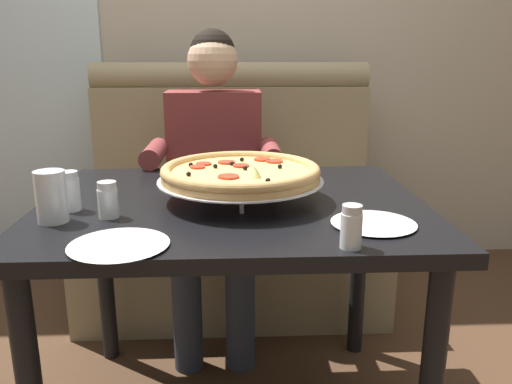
{
  "coord_description": "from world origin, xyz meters",
  "views": [
    {
      "loc": [
        0.0,
        -1.48,
        1.18
      ],
      "look_at": [
        0.07,
        -0.03,
        0.79
      ],
      "focal_mm": 36.22,
      "sensor_mm": 36.0,
      "label": 1
    }
  ],
  "objects_px": {
    "shaker_oregano": "(349,230)",
    "plate_near_left": "(117,242)",
    "diner_main": "(213,167)",
    "plate_near_right": "(372,221)",
    "pizza": "(239,173)",
    "shaker_pepper_flakes": "(68,194)",
    "booth_bench": "(231,218)",
    "shaker_parmesan": "(106,202)",
    "drinking_glass": "(50,199)",
    "dining_table": "(231,231)"
  },
  "relations": [
    {
      "from": "plate_near_left",
      "to": "booth_bench",
      "type": "bearing_deg",
      "value": 78.63
    },
    {
      "from": "shaker_pepper_flakes",
      "to": "plate_near_right",
      "type": "height_order",
      "value": "shaker_pepper_flakes"
    },
    {
      "from": "booth_bench",
      "to": "plate_near_left",
      "type": "height_order",
      "value": "booth_bench"
    },
    {
      "from": "pizza",
      "to": "shaker_pepper_flakes",
      "type": "bearing_deg",
      "value": -170.82
    },
    {
      "from": "shaker_oregano",
      "to": "drinking_glass",
      "type": "distance_m",
      "value": 0.76
    },
    {
      "from": "shaker_parmesan",
      "to": "drinking_glass",
      "type": "height_order",
      "value": "drinking_glass"
    },
    {
      "from": "diner_main",
      "to": "pizza",
      "type": "height_order",
      "value": "diner_main"
    },
    {
      "from": "shaker_parmesan",
      "to": "plate_near_left",
      "type": "relative_size",
      "value": 0.43
    },
    {
      "from": "shaker_pepper_flakes",
      "to": "plate_near_left",
      "type": "relative_size",
      "value": 0.48
    },
    {
      "from": "dining_table",
      "to": "plate_near_left",
      "type": "bearing_deg",
      "value": -125.16
    },
    {
      "from": "shaker_oregano",
      "to": "shaker_pepper_flakes",
      "type": "bearing_deg",
      "value": 155.84
    },
    {
      "from": "pizza",
      "to": "shaker_pepper_flakes",
      "type": "height_order",
      "value": "pizza"
    },
    {
      "from": "shaker_oregano",
      "to": "plate_near_right",
      "type": "xyz_separation_m",
      "value": [
        0.09,
        0.15,
        -0.03
      ]
    },
    {
      "from": "diner_main",
      "to": "drinking_glass",
      "type": "xyz_separation_m",
      "value": [
        -0.39,
        -0.83,
        0.1
      ]
    },
    {
      "from": "booth_bench",
      "to": "drinking_glass",
      "type": "bearing_deg",
      "value": -112.98
    },
    {
      "from": "shaker_pepper_flakes",
      "to": "shaker_parmesan",
      "type": "xyz_separation_m",
      "value": [
        0.12,
        -0.07,
        -0.01
      ]
    },
    {
      "from": "shaker_pepper_flakes",
      "to": "diner_main",
      "type": "bearing_deg",
      "value": 62.83
    },
    {
      "from": "shaker_oregano",
      "to": "plate_near_left",
      "type": "distance_m",
      "value": 0.53
    },
    {
      "from": "pizza",
      "to": "plate_near_right",
      "type": "relative_size",
      "value": 2.24
    },
    {
      "from": "booth_bench",
      "to": "pizza",
      "type": "height_order",
      "value": "booth_bench"
    },
    {
      "from": "booth_bench",
      "to": "dining_table",
      "type": "distance_m",
      "value": 0.95
    },
    {
      "from": "diner_main",
      "to": "plate_near_right",
      "type": "relative_size",
      "value": 5.84
    },
    {
      "from": "shaker_parmesan",
      "to": "plate_near_left",
      "type": "xyz_separation_m",
      "value": [
        0.07,
        -0.22,
        -0.03
      ]
    },
    {
      "from": "dining_table",
      "to": "shaker_pepper_flakes",
      "type": "height_order",
      "value": "shaker_pepper_flakes"
    },
    {
      "from": "booth_bench",
      "to": "pizza",
      "type": "distance_m",
      "value": 1.02
    },
    {
      "from": "dining_table",
      "to": "plate_near_left",
      "type": "xyz_separation_m",
      "value": [
        -0.26,
        -0.37,
        0.11
      ]
    },
    {
      "from": "shaker_oregano",
      "to": "plate_near_left",
      "type": "bearing_deg",
      "value": 176.56
    },
    {
      "from": "booth_bench",
      "to": "shaker_parmesan",
      "type": "height_order",
      "value": "booth_bench"
    },
    {
      "from": "shaker_parmesan",
      "to": "plate_near_right",
      "type": "xyz_separation_m",
      "value": [
        0.69,
        -0.1,
        -0.03
      ]
    },
    {
      "from": "shaker_oregano",
      "to": "diner_main",
      "type": "bearing_deg",
      "value": 107.93
    },
    {
      "from": "dining_table",
      "to": "plate_near_right",
      "type": "xyz_separation_m",
      "value": [
        0.36,
        -0.24,
        0.11
      ]
    },
    {
      "from": "pizza",
      "to": "shaker_oregano",
      "type": "bearing_deg",
      "value": -58.88
    },
    {
      "from": "dining_table",
      "to": "plate_near_left",
      "type": "height_order",
      "value": "plate_near_left"
    },
    {
      "from": "shaker_parmesan",
      "to": "plate_near_right",
      "type": "height_order",
      "value": "shaker_parmesan"
    },
    {
      "from": "pizza",
      "to": "shaker_parmesan",
      "type": "relative_size",
      "value": 5.0
    },
    {
      "from": "plate_near_left",
      "to": "shaker_pepper_flakes",
      "type": "bearing_deg",
      "value": 123.41
    },
    {
      "from": "shaker_oregano",
      "to": "shaker_pepper_flakes",
      "type": "relative_size",
      "value": 0.91
    },
    {
      "from": "shaker_oregano",
      "to": "plate_near_left",
      "type": "relative_size",
      "value": 0.44
    },
    {
      "from": "pizza",
      "to": "shaker_oregano",
      "type": "xyz_separation_m",
      "value": [
        0.24,
        -0.4,
        -0.04
      ]
    },
    {
      "from": "plate_near_left",
      "to": "drinking_glass",
      "type": "height_order",
      "value": "drinking_glass"
    },
    {
      "from": "diner_main",
      "to": "plate_near_right",
      "type": "bearing_deg",
      "value": -64.15
    },
    {
      "from": "plate_near_right",
      "to": "drinking_glass",
      "type": "height_order",
      "value": "drinking_glass"
    },
    {
      "from": "dining_table",
      "to": "pizza",
      "type": "height_order",
      "value": "pizza"
    },
    {
      "from": "booth_bench",
      "to": "plate_near_left",
      "type": "distance_m",
      "value": 1.36
    },
    {
      "from": "shaker_parmesan",
      "to": "drinking_glass",
      "type": "distance_m",
      "value": 0.14
    },
    {
      "from": "diner_main",
      "to": "plate_near_left",
      "type": "xyz_separation_m",
      "value": [
        -0.18,
        -1.02,
        0.05
      ]
    },
    {
      "from": "diner_main",
      "to": "shaker_pepper_flakes",
      "type": "distance_m",
      "value": 0.83
    },
    {
      "from": "shaker_parmesan",
      "to": "plate_near_left",
      "type": "bearing_deg",
      "value": -72.04
    },
    {
      "from": "diner_main",
      "to": "shaker_oregano",
      "type": "bearing_deg",
      "value": -72.07
    },
    {
      "from": "diner_main",
      "to": "plate_near_left",
      "type": "distance_m",
      "value": 1.04
    }
  ]
}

